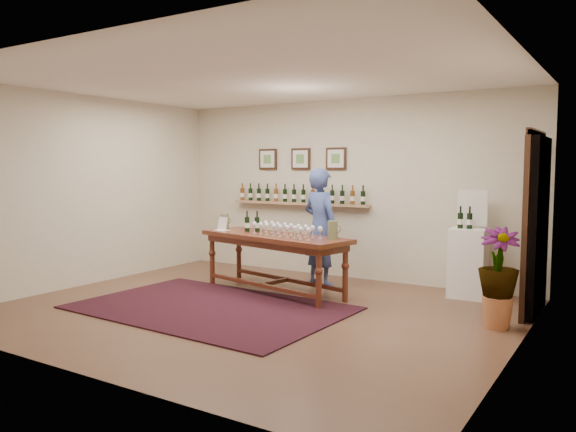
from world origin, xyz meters
The scene contains 14 objects.
ground centered at (0.00, 0.00, 0.00)m, with size 6.00×6.00×0.00m, color brown.
room_shell centered at (2.11, 1.86, 1.12)m, with size 6.00×6.00×6.00m.
rug centered at (-0.52, -0.20, 0.01)m, with size 3.25×2.17×0.02m, color #4A120D.
tasting_table centered at (-0.32, 0.95, 0.69)m, with size 2.40×1.20×0.82m.
table_glasses centered at (-0.11, 0.92, 0.90)m, with size 1.24×0.29×0.17m, color silver, non-canonical shape.
table_bottles centered at (-0.79, 1.09, 0.97)m, with size 0.28×0.16×0.30m, color black, non-canonical shape.
pitcher_left centered at (-1.37, 1.18, 0.93)m, with size 0.14×0.14×0.22m, color #656B42, non-canonical shape.
pitcher_right centered at (0.59, 0.95, 0.94)m, with size 0.15×0.15×0.24m, color #656B42, non-canonical shape.
menu_card centered at (-1.26, 0.99, 0.91)m, with size 0.22×0.16×0.20m, color white.
display_pedestal centered at (2.03, 2.11, 0.46)m, with size 0.46×0.46×0.93m, color white.
pedestal_bottles centered at (1.99, 2.07, 1.07)m, with size 0.29×0.08×0.29m, color black, non-canonical shape.
info_sign centered at (2.04, 2.22, 1.20)m, with size 0.39×0.02×0.54m, color white.
potted_plant centered at (2.68, 0.79, 0.55)m, with size 0.64×0.64×0.95m.
person centered at (0.00, 1.71, 0.87)m, with size 0.63×0.41×1.73m, color #384985.
Camera 1 is at (3.92, -5.48, 1.75)m, focal length 35.00 mm.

